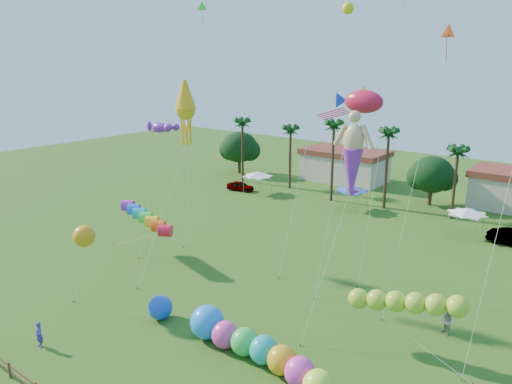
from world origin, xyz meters
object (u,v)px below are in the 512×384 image
Objects in this scene: caterpillar_inflatable at (253,347)px; blue_ball at (160,307)px; spectator_a at (39,335)px; spectator_b at (447,322)px; car_a at (240,186)px.

caterpillar_inflatable is 8.50m from blue_ball.
blue_ball is (3.44, 7.33, 0.01)m from spectator_a.
spectator_b is 1.06× the size of blue_ball.
spectator_b is (35.55, -20.81, 0.27)m from car_a.
car_a is 2.21× the size of blue_ball.
spectator_b is 0.17× the size of caterpillar_inflatable.
blue_ball reaches higher than spectator_a.
spectator_a is 0.99× the size of blue_ball.
caterpillar_inflatable reaches higher than blue_ball.
spectator_a is 14.03m from caterpillar_inflatable.
spectator_a is at bearing -170.73° from car_a.
spectator_a is at bearing -106.47° from spectator_b.
spectator_a reaches higher than car_a.
spectator_b is at bearing 31.80° from blue_ball.
caterpillar_inflatable is 6.39× the size of blue_ball.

